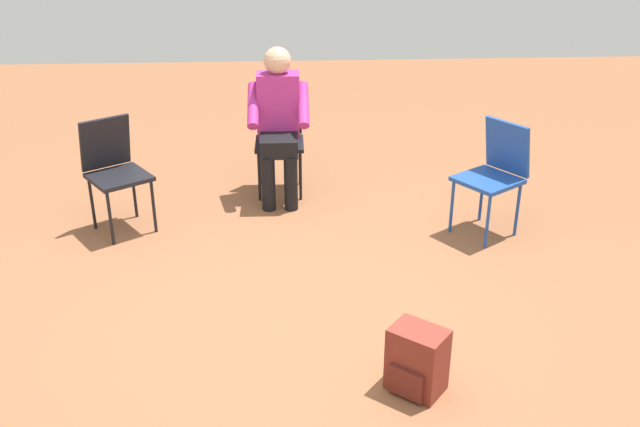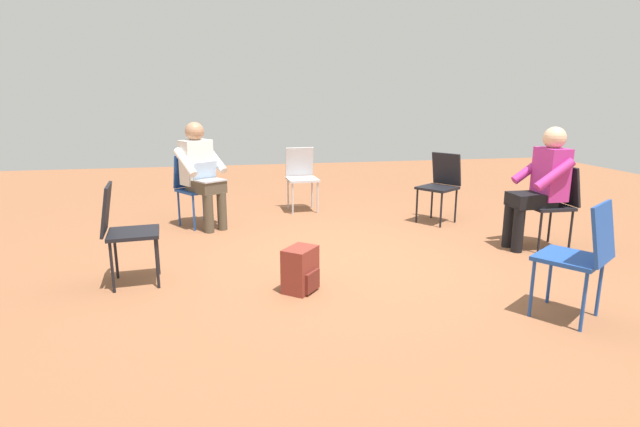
{
  "view_description": "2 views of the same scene",
  "coord_description": "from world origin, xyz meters",
  "px_view_note": "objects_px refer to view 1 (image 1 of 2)",
  "views": [
    {
      "loc": [
        0.04,
        3.56,
        2.41
      ],
      "look_at": [
        -0.19,
        -0.27,
        0.62
      ],
      "focal_mm": 40.0,
      "sensor_mm": 36.0,
      "label": 1
    },
    {
      "loc": [
        -4.38,
        1.14,
        1.54
      ],
      "look_at": [
        -0.29,
        0.36,
        0.55
      ],
      "focal_mm": 28.0,
      "sensor_mm": 36.0,
      "label": 2
    }
  ],
  "objects_px": {
    "chair_southwest": "(495,170)",
    "backpack_near_laptop_user": "(417,363)",
    "person_in_magenta": "(279,117)",
    "chair_south": "(279,134)",
    "chair_southeast": "(114,167)"
  },
  "relations": [
    {
      "from": "chair_southwest",
      "to": "backpack_near_laptop_user",
      "type": "relative_size",
      "value": 2.36
    },
    {
      "from": "person_in_magenta",
      "to": "backpack_near_laptop_user",
      "type": "bearing_deg",
      "value": 105.95
    },
    {
      "from": "chair_south",
      "to": "chair_southwest",
      "type": "bearing_deg",
      "value": 150.68
    },
    {
      "from": "person_in_magenta",
      "to": "chair_south",
      "type": "bearing_deg",
      "value": -90.0
    },
    {
      "from": "chair_south",
      "to": "person_in_magenta",
      "type": "xyz_separation_m",
      "value": [
        0.0,
        0.17,
        0.2
      ]
    },
    {
      "from": "chair_south",
      "to": "backpack_near_laptop_user",
      "type": "height_order",
      "value": "chair_south"
    },
    {
      "from": "chair_south",
      "to": "chair_southeast",
      "type": "bearing_deg",
      "value": 29.96
    },
    {
      "from": "chair_south",
      "to": "chair_southeast",
      "type": "xyz_separation_m",
      "value": [
        1.23,
        0.68,
        0.0
      ]
    },
    {
      "from": "chair_southeast",
      "to": "chair_south",
      "type": "bearing_deg",
      "value": 174.42
    },
    {
      "from": "chair_southeast",
      "to": "person_in_magenta",
      "type": "distance_m",
      "value": 1.35
    },
    {
      "from": "chair_southeast",
      "to": "backpack_near_laptop_user",
      "type": "distance_m",
      "value": 2.82
    },
    {
      "from": "chair_southeast",
      "to": "backpack_near_laptop_user",
      "type": "xyz_separation_m",
      "value": [
        -1.92,
        2.04,
        -0.34
      ]
    },
    {
      "from": "backpack_near_laptop_user",
      "to": "chair_southeast",
      "type": "bearing_deg",
      "value": -46.82
    },
    {
      "from": "chair_southwest",
      "to": "chair_southeast",
      "type": "xyz_separation_m",
      "value": [
        2.81,
        -0.23,
        0.0
      ]
    },
    {
      "from": "backpack_near_laptop_user",
      "to": "chair_southwest",
      "type": "bearing_deg",
      "value": -116.1
    }
  ]
}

